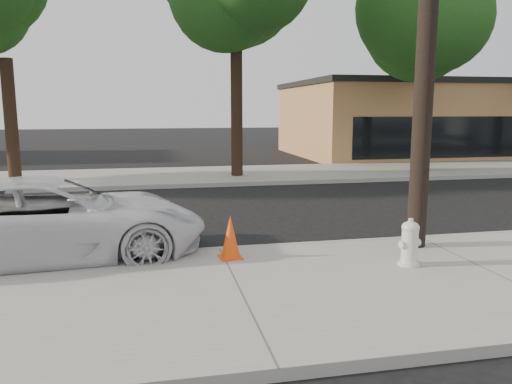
% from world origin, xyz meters
% --- Properties ---
extents(ground, '(120.00, 120.00, 0.00)m').
position_xyz_m(ground, '(0.00, 0.00, 0.00)').
color(ground, black).
rests_on(ground, ground).
extents(near_sidewalk, '(90.00, 4.40, 0.15)m').
position_xyz_m(near_sidewalk, '(0.00, -4.30, 0.07)').
color(near_sidewalk, gray).
rests_on(near_sidewalk, ground).
extents(far_sidewalk, '(90.00, 5.00, 0.15)m').
position_xyz_m(far_sidewalk, '(0.00, 8.50, 0.07)').
color(far_sidewalk, gray).
rests_on(far_sidewalk, ground).
extents(curb_near, '(90.00, 0.12, 0.16)m').
position_xyz_m(curb_near, '(0.00, -2.10, 0.07)').
color(curb_near, '#9E9B93').
rests_on(curb_near, ground).
extents(building_main, '(18.00, 10.00, 4.00)m').
position_xyz_m(building_main, '(16.00, 16.00, 2.00)').
color(building_main, tan).
rests_on(building_main, ground).
extents(tree_b, '(4.34, 4.20, 8.45)m').
position_xyz_m(tree_b, '(-5.81, 8.06, 6.15)').
color(tree_b, black).
rests_on(tree_b, far_sidewalk).
extents(tree_d, '(4.50, 4.35, 8.75)m').
position_xyz_m(tree_d, '(10.20, 7.95, 6.37)').
color(tree_d, black).
rests_on(tree_d, far_sidewalk).
extents(police_cruiser, '(5.59, 2.98, 1.49)m').
position_xyz_m(police_cruiser, '(-2.92, -1.80, 0.75)').
color(police_cruiser, silver).
rests_on(police_cruiser, ground).
extents(fire_hydrant, '(0.39, 0.35, 0.73)m').
position_xyz_m(fire_hydrant, '(2.89, -3.74, 0.50)').
color(fire_hydrant, silver).
rests_on(fire_hydrant, near_sidewalk).
extents(traffic_cone, '(0.40, 0.40, 0.74)m').
position_xyz_m(traffic_cone, '(0.11, -2.76, 0.51)').
color(traffic_cone, '#FD490D').
rests_on(traffic_cone, near_sidewalk).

